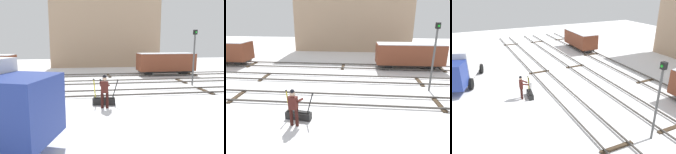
{
  "view_description": "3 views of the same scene",
  "coord_description": "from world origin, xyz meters",
  "views": [
    {
      "loc": [
        -2.5,
        -13.78,
        3.43
      ],
      "look_at": [
        -0.55,
        1.02,
        0.99
      ],
      "focal_mm": 34.85,
      "sensor_mm": 36.0,
      "label": 1
    },
    {
      "loc": [
        1.3,
        -10.9,
        4.95
      ],
      "look_at": [
        0.14,
        1.24,
        1.05
      ],
      "focal_mm": 33.06,
      "sensor_mm": 36.0,
      "label": 2
    },
    {
      "loc": [
        13.04,
        -6.31,
        7.63
      ],
      "look_at": [
        -1.13,
        0.34,
        1.23
      ],
      "focal_mm": 36.14,
      "sensor_mm": 36.0,
      "label": 3
    }
  ],
  "objects": [
    {
      "name": "ground_plane",
      "position": [
        0.0,
        0.0,
        0.0
      ],
      "size": [
        60.0,
        60.0,
        0.0
      ],
      "primitive_type": "plane",
      "color": "white"
    },
    {
      "name": "track_main_line",
      "position": [
        0.0,
        0.0,
        0.11
      ],
      "size": [
        44.0,
        1.94,
        0.18
      ],
      "color": "#4C4742",
      "rests_on": "ground_plane"
    },
    {
      "name": "track_siding_near",
      "position": [
        0.0,
        3.83,
        0.11
      ],
      "size": [
        44.0,
        1.94,
        0.18
      ],
      "color": "#4C4742",
      "rests_on": "ground_plane"
    },
    {
      "name": "track_siding_far",
      "position": [
        0.0,
        7.55,
        0.11
      ],
      "size": [
        44.0,
        1.94,
        0.18
      ],
      "color": "#4C4742",
      "rests_on": "ground_plane"
    },
    {
      "name": "switch_lever_frame",
      "position": [
        -1.43,
        -2.27,
        0.25
      ],
      "size": [
        1.43,
        0.53,
        1.45
      ],
      "rotation": [
        0.0,
        0.0,
        -0.14
      ],
      "color": "black",
      "rests_on": "ground_plane"
    },
    {
      "name": "rail_worker",
      "position": [
        -1.44,
        -2.85,
        0.99
      ],
      "size": [
        0.6,
        0.68,
        1.75
      ],
      "rotation": [
        0.0,
        0.0,
        -0.14
      ],
      "color": "#351511",
      "rests_on": "ground_plane"
    },
    {
      "name": "delivery_truck",
      "position": [
        -6.46,
        -6.63,
        1.64
      ],
      "size": [
        6.47,
        3.99,
        2.91
      ],
      "rotation": [
        0.0,
        0.0,
        -0.33
      ],
      "color": "navy",
      "rests_on": "ground_plane"
    },
    {
      "name": "signal_post",
      "position": [
        6.02,
        2.15,
        2.61
      ],
      "size": [
        0.24,
        0.32,
        4.32
      ],
      "color": "#4C4C4C",
      "rests_on": "ground_plane"
    },
    {
      "name": "freight_car_far_end",
      "position": [
        -11.63,
        7.55,
        1.29
      ],
      "size": [
        5.39,
        2.15,
        2.23
      ],
      "rotation": [
        0.0,
        0.0,
        -0.02
      ],
      "color": "#2D2B28",
      "rests_on": "ground_plane"
    }
  ]
}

